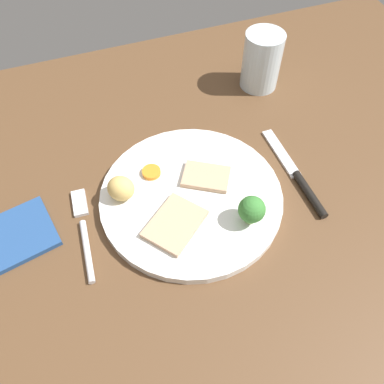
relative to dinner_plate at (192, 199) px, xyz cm
name	(u,v)px	position (x,y,z in cm)	size (l,w,h in cm)	color
dining_table	(200,204)	(1.37, 0.36, -2.50)	(120.00, 84.00, 3.60)	brown
dinner_plate	(192,199)	(0.00, 0.00, 0.00)	(26.73, 26.73, 1.40)	white
meat_slice_main	(206,177)	(3.10, 2.36, 1.10)	(6.85, 4.72, 0.80)	tan
meat_slice_under	(175,224)	(-3.89, -3.85, 1.10)	(8.12, 6.04, 0.80)	tan
roast_potato_left	(121,188)	(-9.45, 3.48, 2.54)	(3.93, 3.52, 3.67)	#D8B260
carrot_coin_front	(151,172)	(-4.33, 6.04, 1.05)	(2.80, 2.80, 0.69)	orange
broccoli_floret	(252,210)	(6.08, -6.63, 3.32)	(3.73, 3.73, 4.60)	#8CB766
fork	(84,230)	(-15.95, 0.40, -0.31)	(2.33, 15.31, 0.90)	silver
knife	(298,178)	(16.77, -1.78, -0.25)	(1.76, 18.51, 1.20)	black
water_glass	(262,61)	(21.00, 21.17, 4.45)	(6.91, 6.91, 10.30)	silver
folded_napkin	(13,237)	(-25.39, 2.61, -0.30)	(11.00, 9.00, 0.80)	navy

